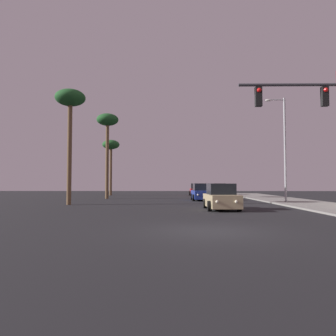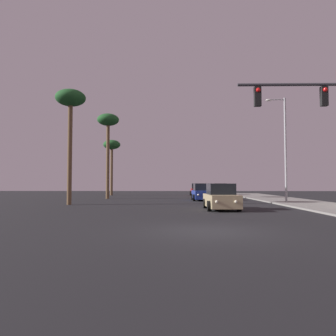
{
  "view_description": "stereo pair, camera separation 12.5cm",
  "coord_description": "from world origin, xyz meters",
  "px_view_note": "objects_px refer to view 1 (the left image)",
  "views": [
    {
      "loc": [
        -1.36,
        -11.8,
        1.7
      ],
      "look_at": [
        -1.65,
        11.99,
        2.81
      ],
      "focal_mm": 35.0,
      "sensor_mm": 36.0,
      "label": 1
    },
    {
      "loc": [
        -1.23,
        -11.8,
        1.7
      ],
      "look_at": [
        -1.65,
        11.99,
        2.81
      ],
      "focal_mm": 35.0,
      "sensor_mm": 36.0,
      "label": 2
    }
  ],
  "objects_px": {
    "car_blue": "(202,193)",
    "palm_tree_far": "(111,147)",
    "car_tan": "(221,198)",
    "car_red": "(197,190)",
    "car_grey": "(219,190)",
    "palm_tree_mid": "(107,125)",
    "traffic_light_mast": "(335,118)",
    "palm_tree_near": "(70,104)",
    "street_lamp": "(283,144)"
  },
  "relations": [
    {
      "from": "palm_tree_far",
      "to": "palm_tree_mid",
      "type": "relative_size",
      "value": 0.83
    },
    {
      "from": "car_red",
      "to": "palm_tree_near",
      "type": "relative_size",
      "value": 0.47
    },
    {
      "from": "car_blue",
      "to": "palm_tree_near",
      "type": "bearing_deg",
      "value": 29.62
    },
    {
      "from": "palm_tree_far",
      "to": "palm_tree_mid",
      "type": "height_order",
      "value": "palm_tree_mid"
    },
    {
      "from": "palm_tree_near",
      "to": "traffic_light_mast",
      "type": "bearing_deg",
      "value": -35.0
    },
    {
      "from": "street_lamp",
      "to": "car_grey",
      "type": "bearing_deg",
      "value": 101.0
    },
    {
      "from": "car_blue",
      "to": "street_lamp",
      "type": "relative_size",
      "value": 0.48
    },
    {
      "from": "car_blue",
      "to": "car_red",
      "type": "relative_size",
      "value": 1.0
    },
    {
      "from": "traffic_light_mast",
      "to": "palm_tree_far",
      "type": "bearing_deg",
      "value": 117.44
    },
    {
      "from": "car_blue",
      "to": "traffic_light_mast",
      "type": "relative_size",
      "value": 0.67
    },
    {
      "from": "car_blue",
      "to": "car_tan",
      "type": "bearing_deg",
      "value": 89.15
    },
    {
      "from": "car_grey",
      "to": "car_tan",
      "type": "relative_size",
      "value": 0.99
    },
    {
      "from": "car_grey",
      "to": "palm_tree_mid",
      "type": "height_order",
      "value": "palm_tree_mid"
    },
    {
      "from": "car_red",
      "to": "palm_tree_far",
      "type": "relative_size",
      "value": 0.55
    },
    {
      "from": "palm_tree_near",
      "to": "car_grey",
      "type": "bearing_deg",
      "value": 52.72
    },
    {
      "from": "car_blue",
      "to": "palm_tree_far",
      "type": "height_order",
      "value": "palm_tree_far"
    },
    {
      "from": "car_tan",
      "to": "car_red",
      "type": "height_order",
      "value": "same"
    },
    {
      "from": "traffic_light_mast",
      "to": "palm_tree_far",
      "type": "xyz_separation_m",
      "value": [
        -16.05,
        30.91,
        2.1
      ]
    },
    {
      "from": "car_grey",
      "to": "car_red",
      "type": "height_order",
      "value": "same"
    },
    {
      "from": "palm_tree_near",
      "to": "car_blue",
      "type": "bearing_deg",
      "value": 31.52
    },
    {
      "from": "car_blue",
      "to": "palm_tree_mid",
      "type": "relative_size",
      "value": 0.46
    },
    {
      "from": "car_grey",
      "to": "palm_tree_near",
      "type": "bearing_deg",
      "value": 52.32
    },
    {
      "from": "traffic_light_mast",
      "to": "street_lamp",
      "type": "bearing_deg",
      "value": 80.6
    },
    {
      "from": "car_red",
      "to": "palm_tree_near",
      "type": "xyz_separation_m",
      "value": [
        -11.54,
        -18.9,
        7.25
      ]
    },
    {
      "from": "palm_tree_mid",
      "to": "palm_tree_near",
      "type": "height_order",
      "value": "palm_tree_mid"
    },
    {
      "from": "traffic_light_mast",
      "to": "street_lamp",
      "type": "height_order",
      "value": "street_lamp"
    },
    {
      "from": "car_tan",
      "to": "palm_tree_far",
      "type": "height_order",
      "value": "palm_tree_far"
    },
    {
      "from": "car_grey",
      "to": "traffic_light_mast",
      "type": "height_order",
      "value": "traffic_light_mast"
    },
    {
      "from": "car_blue",
      "to": "palm_tree_near",
      "type": "relative_size",
      "value": 0.47
    },
    {
      "from": "traffic_light_mast",
      "to": "street_lamp",
      "type": "relative_size",
      "value": 0.72
    },
    {
      "from": "car_tan",
      "to": "palm_tree_far",
      "type": "xyz_separation_m",
      "value": [
        -11.79,
        24.58,
        6.0
      ]
    },
    {
      "from": "street_lamp",
      "to": "palm_tree_far",
      "type": "distance_m",
      "value": 25.37
    },
    {
      "from": "car_tan",
      "to": "car_red",
      "type": "xyz_separation_m",
      "value": [
        0.22,
        23.48,
        0.0
      ]
    },
    {
      "from": "street_lamp",
      "to": "palm_tree_far",
      "type": "xyz_separation_m",
      "value": [
        -18.27,
        17.53,
        1.64
      ]
    },
    {
      "from": "car_grey",
      "to": "car_tan",
      "type": "bearing_deg",
      "value": 81.83
    },
    {
      "from": "car_red",
      "to": "car_grey",
      "type": "bearing_deg",
      "value": -174.32
    },
    {
      "from": "car_tan",
      "to": "traffic_light_mast",
      "type": "bearing_deg",
      "value": 121.85
    },
    {
      "from": "car_blue",
      "to": "palm_tree_mid",
      "type": "xyz_separation_m",
      "value": [
        -10.1,
        3.18,
        7.41
      ]
    },
    {
      "from": "palm_tree_far",
      "to": "palm_tree_near",
      "type": "distance_m",
      "value": 20.04
    },
    {
      "from": "car_grey",
      "to": "palm_tree_mid",
      "type": "bearing_deg",
      "value": 33.57
    },
    {
      "from": "car_blue",
      "to": "traffic_light_mast",
      "type": "distance_m",
      "value": 18.7
    },
    {
      "from": "car_red",
      "to": "street_lamp",
      "type": "height_order",
      "value": "street_lamp"
    },
    {
      "from": "car_blue",
      "to": "car_red",
      "type": "height_order",
      "value": "same"
    },
    {
      "from": "traffic_light_mast",
      "to": "palm_tree_mid",
      "type": "relative_size",
      "value": 0.69
    },
    {
      "from": "palm_tree_far",
      "to": "palm_tree_near",
      "type": "bearing_deg",
      "value": -88.66
    },
    {
      "from": "car_tan",
      "to": "palm_tree_mid",
      "type": "xyz_separation_m",
      "value": [
        -10.32,
        14.58,
        7.41
      ]
    },
    {
      "from": "car_grey",
      "to": "traffic_light_mast",
      "type": "distance_m",
      "value": 30.31
    },
    {
      "from": "car_tan",
      "to": "traffic_light_mast",
      "type": "relative_size",
      "value": 0.67
    },
    {
      "from": "car_blue",
      "to": "palm_tree_far",
      "type": "xyz_separation_m",
      "value": [
        -11.58,
        13.18,
        6.0
      ]
    },
    {
      "from": "palm_tree_mid",
      "to": "car_tan",
      "type": "bearing_deg",
      "value": -54.72
    }
  ]
}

